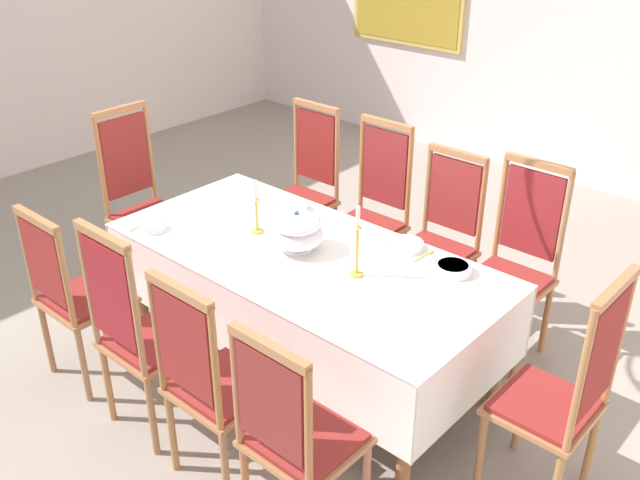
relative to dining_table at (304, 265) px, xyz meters
The scene contains 23 objects.
ground 0.72m from the dining_table, 90.00° to the left, with size 8.16×6.92×0.04m, color gray.
back_wall 3.81m from the dining_table, 90.00° to the left, with size 8.16×0.08×3.10m, color silver.
dining_table is the anchor object (origin of this frame).
tablecloth 0.04m from the dining_table, 90.00° to the right, with size 2.24×1.06×0.44m.
chair_south_a 1.26m from the dining_table, 132.86° to the right, with size 0.44×0.42×1.07m.
chair_north_a 1.26m from the dining_table, 132.66° to the left, with size 0.44×0.42×1.18m.
chair_south_b 0.96m from the dining_table, 104.83° to the right, with size 0.44×0.42×1.19m.
chair_north_b 0.96m from the dining_table, 104.83° to the left, with size 0.44×0.42×1.19m.
chair_south_c 0.97m from the dining_table, 72.64° to the right, with size 0.44×0.42×1.13m.
chair_north_c 0.97m from the dining_table, 72.63° to the left, with size 0.44×0.42×1.12m.
chair_south_d 1.23m from the dining_table, 49.05° to the right, with size 0.44×0.42×1.09m.
chair_north_d 1.23m from the dining_table, 49.23° to the left, with size 0.44×0.42×1.19m.
chair_head_west 1.52m from the dining_table, behind, with size 0.42×0.44×1.23m.
chair_head_east 1.52m from the dining_table, ahead, with size 0.42×0.44×1.20m.
soup_tureen 0.20m from the dining_table, behind, with size 0.30×0.30×0.23m.
candlestick_west 0.42m from the dining_table, behind, with size 0.07×0.07×0.32m.
candlestick_east 0.44m from the dining_table, ahead, with size 0.07×0.07×0.39m.
bowl_near_left 0.93m from the dining_table, 155.35° to the right, with size 0.15×0.15×0.04m.
bowl_near_right 0.57m from the dining_table, 46.76° to the left, with size 0.20×0.20×0.04m.
bowl_far_left 0.57m from the dining_table, 139.74° to the left, with size 0.19×0.19×0.04m.
bowl_far_right 0.81m from the dining_table, 26.05° to the left, with size 0.20×0.20×0.05m.
spoon_primary 1.02m from the dining_table, 159.31° to the right, with size 0.06×0.17×0.01m.
spoon_secondary 0.68m from the dining_table, 40.29° to the left, with size 0.03×0.18×0.01m.
Camera 1 is at (2.34, -2.70, 2.61)m, focal length 39.95 mm.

